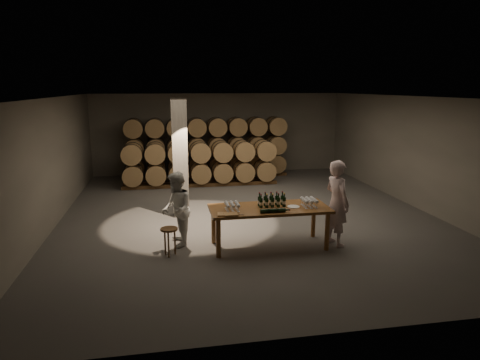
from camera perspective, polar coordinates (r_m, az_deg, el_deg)
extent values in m
plane|color=#555250|center=(11.94, 0.95, -4.54)|extent=(12.00, 12.00, 0.00)
plane|color=#605E59|center=(11.43, 1.01, 11.00)|extent=(12.00, 12.00, 0.00)
plane|color=#676358|center=(17.45, -2.85, 6.21)|extent=(10.00, 0.00, 10.00)
plane|color=#676358|center=(5.96, 12.27, -6.29)|extent=(10.00, 0.00, 10.00)
plane|color=#676358|center=(11.70, -23.83, 2.09)|extent=(0.00, 12.00, 12.00)
plane|color=#676358|center=(13.46, 22.40, 3.44)|extent=(0.00, 12.00, 12.00)
cube|color=#6A655C|center=(11.57, -8.00, 2.93)|extent=(0.40, 0.40, 3.20)
cylinder|color=brown|center=(8.88, -2.90, -7.76)|extent=(0.10, 0.10, 0.84)
cylinder|color=brown|center=(9.45, 11.54, -6.75)|extent=(0.10, 0.10, 0.84)
cylinder|color=brown|center=(9.69, -3.55, -6.03)|extent=(0.10, 0.10, 0.84)
cylinder|color=brown|center=(10.22, 9.77, -5.22)|extent=(0.10, 0.10, 0.84)
cube|color=brown|center=(9.36, 3.93, -3.83)|extent=(2.60, 1.10, 0.06)
cube|color=#53331C|center=(16.55, -4.26, 0.44)|extent=(6.26, 0.10, 0.12)
cube|color=#53331C|center=(17.13, -4.47, 0.85)|extent=(6.26, 0.10, 0.12)
cylinder|color=#A17648|center=(16.72, -13.74, 1.67)|extent=(0.70, 0.95, 0.70)
cylinder|color=black|center=(16.46, -13.79, 1.51)|extent=(0.73, 0.04, 0.73)
cylinder|color=black|center=(16.97, -13.69, 1.84)|extent=(0.73, 0.04, 0.73)
cylinder|color=#A17648|center=(16.68, -11.07, 1.78)|extent=(0.70, 0.95, 0.70)
cylinder|color=black|center=(16.43, -11.08, 1.62)|extent=(0.73, 0.04, 0.73)
cylinder|color=black|center=(16.94, -11.06, 1.94)|extent=(0.73, 0.04, 0.73)
cylinder|color=#A17648|center=(16.69, -8.39, 1.88)|extent=(0.70, 0.95, 0.70)
cylinder|color=black|center=(16.43, -8.36, 1.72)|extent=(0.73, 0.04, 0.73)
cylinder|color=black|center=(16.94, -8.42, 2.04)|extent=(0.73, 0.04, 0.73)
cylinder|color=#A17648|center=(16.73, -5.72, 1.98)|extent=(0.70, 0.95, 0.70)
cylinder|color=black|center=(16.47, -5.65, 1.82)|extent=(0.73, 0.04, 0.73)
cylinder|color=black|center=(16.98, -5.79, 2.13)|extent=(0.73, 0.04, 0.73)
cylinder|color=#A17648|center=(16.80, -3.07, 2.07)|extent=(0.70, 0.95, 0.70)
cylinder|color=black|center=(16.55, -2.95, 1.91)|extent=(0.73, 0.04, 0.73)
cylinder|color=black|center=(17.06, -3.18, 2.23)|extent=(0.73, 0.04, 0.73)
cylinder|color=#A17648|center=(16.92, -0.44, 2.16)|extent=(0.70, 0.95, 0.70)
cylinder|color=black|center=(16.66, -0.29, 2.00)|extent=(0.73, 0.04, 0.73)
cylinder|color=black|center=(17.17, -0.59, 2.31)|extent=(0.73, 0.04, 0.73)
cylinder|color=#A17648|center=(17.06, 2.14, 2.24)|extent=(0.70, 0.95, 0.70)
cylinder|color=black|center=(16.81, 2.33, 2.08)|extent=(0.73, 0.04, 0.73)
cylinder|color=black|center=(17.31, 1.96, 2.39)|extent=(0.73, 0.04, 0.73)
cylinder|color=#A17648|center=(17.24, 4.68, 2.31)|extent=(0.70, 0.95, 0.70)
cylinder|color=black|center=(17.00, 4.90, 2.16)|extent=(0.73, 0.04, 0.73)
cylinder|color=black|center=(17.49, 4.46, 2.46)|extent=(0.73, 0.04, 0.73)
cylinder|color=#A17648|center=(16.60, -13.87, 4.19)|extent=(0.70, 0.95, 0.70)
cylinder|color=black|center=(16.34, -13.93, 4.06)|extent=(0.73, 0.04, 0.73)
cylinder|color=black|center=(16.85, -13.82, 4.31)|extent=(0.73, 0.04, 0.73)
cylinder|color=#A17648|center=(16.57, -11.18, 4.30)|extent=(0.70, 0.95, 0.70)
cylinder|color=black|center=(16.31, -11.19, 4.17)|extent=(0.73, 0.04, 0.73)
cylinder|color=black|center=(16.82, -11.16, 4.42)|extent=(0.73, 0.04, 0.73)
cylinder|color=#A17648|center=(16.57, -8.47, 4.40)|extent=(0.70, 0.95, 0.70)
cylinder|color=black|center=(16.31, -8.44, 4.27)|extent=(0.73, 0.04, 0.73)
cylinder|color=black|center=(16.83, -8.50, 4.52)|extent=(0.73, 0.04, 0.73)
cylinder|color=#A17648|center=(16.61, -5.78, 4.49)|extent=(0.70, 0.95, 0.70)
cylinder|color=black|center=(16.35, -5.70, 4.37)|extent=(0.73, 0.04, 0.73)
cylinder|color=black|center=(16.87, -5.85, 4.61)|extent=(0.73, 0.04, 0.73)
cylinder|color=#A17648|center=(16.69, -3.10, 4.57)|extent=(0.70, 0.95, 0.70)
cylinder|color=black|center=(16.43, -2.98, 4.45)|extent=(0.73, 0.04, 0.73)
cylinder|color=black|center=(16.94, -3.21, 4.69)|extent=(0.73, 0.04, 0.73)
cylinder|color=#A17648|center=(16.80, -0.45, 4.64)|extent=(0.70, 0.95, 0.70)
cylinder|color=black|center=(16.55, -0.29, 4.52)|extent=(0.73, 0.04, 0.73)
cylinder|color=black|center=(17.05, -0.60, 4.76)|extent=(0.73, 0.04, 0.73)
cylinder|color=#A17648|center=(16.95, 2.16, 4.70)|extent=(0.70, 0.95, 0.70)
cylinder|color=black|center=(16.70, 2.35, 4.58)|extent=(0.73, 0.04, 0.73)
cylinder|color=black|center=(17.20, 1.98, 4.82)|extent=(0.73, 0.04, 0.73)
cylinder|color=#A17648|center=(17.13, 4.72, 4.75)|extent=(0.70, 0.95, 0.70)
cylinder|color=black|center=(16.88, 4.95, 4.63)|extent=(0.73, 0.04, 0.73)
cylinder|color=black|center=(17.38, 4.50, 4.87)|extent=(0.73, 0.04, 0.73)
cylinder|color=#A17648|center=(16.51, -14.01, 6.73)|extent=(0.70, 0.95, 0.70)
cylinder|color=black|center=(16.25, -14.06, 6.64)|extent=(0.73, 0.04, 0.73)
cylinder|color=black|center=(16.77, -13.95, 6.81)|extent=(0.73, 0.04, 0.73)
cylinder|color=#A17648|center=(16.48, -11.28, 6.84)|extent=(0.70, 0.95, 0.70)
cylinder|color=black|center=(16.22, -11.30, 6.76)|extent=(0.73, 0.04, 0.73)
cylinder|color=black|center=(16.74, -11.27, 6.93)|extent=(0.73, 0.04, 0.73)
cylinder|color=#A17648|center=(16.48, -8.55, 6.95)|extent=(0.70, 0.95, 0.70)
cylinder|color=black|center=(16.23, -8.52, 6.86)|extent=(0.73, 0.04, 0.73)
cylinder|color=black|center=(16.74, -8.58, 7.03)|extent=(0.73, 0.04, 0.73)
cylinder|color=#A17648|center=(16.52, -5.83, 7.03)|extent=(0.70, 0.95, 0.70)
cylinder|color=black|center=(16.27, -5.76, 6.95)|extent=(0.73, 0.04, 0.73)
cylinder|color=black|center=(16.78, -5.90, 7.11)|extent=(0.73, 0.04, 0.73)
cylinder|color=#A17648|center=(16.60, -3.13, 7.10)|extent=(0.70, 0.95, 0.70)
cylinder|color=black|center=(16.35, -3.01, 7.02)|extent=(0.73, 0.04, 0.73)
cylinder|color=black|center=(16.86, -3.24, 7.18)|extent=(0.73, 0.04, 0.73)
cylinder|color=#A17648|center=(16.72, -0.45, 7.16)|extent=(0.70, 0.95, 0.70)
cylinder|color=black|center=(16.46, -0.30, 7.07)|extent=(0.73, 0.04, 0.73)
cylinder|color=black|center=(16.97, -0.60, 7.23)|extent=(0.73, 0.04, 0.73)
cylinder|color=#A17648|center=(16.86, 2.18, 7.19)|extent=(0.70, 0.95, 0.70)
cylinder|color=black|center=(16.61, 2.37, 7.11)|extent=(0.73, 0.04, 0.73)
cylinder|color=black|center=(17.12, 1.99, 7.27)|extent=(0.73, 0.04, 0.73)
cylinder|color=#A17648|center=(17.05, 4.76, 7.22)|extent=(0.70, 0.95, 0.70)
cylinder|color=black|center=(16.80, 4.99, 7.14)|extent=(0.73, 0.04, 0.73)
cylinder|color=black|center=(17.30, 4.54, 7.30)|extent=(0.73, 0.04, 0.73)
cube|color=#53331C|center=(15.15, -5.17, -0.69)|extent=(5.48, 0.10, 0.12)
cube|color=#53331C|center=(15.73, -5.37, -0.20)|extent=(5.48, 0.10, 0.12)
cylinder|color=#A17648|center=(15.34, -14.04, 0.72)|extent=(0.70, 0.95, 0.70)
cylinder|color=black|center=(15.09, -14.10, 0.52)|extent=(0.73, 0.04, 0.73)
cylinder|color=black|center=(15.60, -13.98, 0.91)|extent=(0.73, 0.04, 0.73)
cylinder|color=#A17648|center=(15.31, -11.13, 0.83)|extent=(0.70, 0.95, 0.70)
cylinder|color=black|center=(15.05, -11.14, 0.64)|extent=(0.73, 0.04, 0.73)
cylinder|color=black|center=(15.56, -11.12, 1.02)|extent=(0.73, 0.04, 0.73)
cylinder|color=#A17648|center=(15.31, -8.21, 0.94)|extent=(0.70, 0.95, 0.70)
cylinder|color=black|center=(15.06, -8.17, 0.75)|extent=(0.73, 0.04, 0.73)
cylinder|color=black|center=(15.57, -8.25, 1.13)|extent=(0.73, 0.04, 0.73)
cylinder|color=#A17648|center=(15.36, -5.30, 1.05)|extent=(0.70, 0.95, 0.70)
cylinder|color=black|center=(15.10, -5.22, 0.86)|extent=(0.73, 0.04, 0.73)
cylinder|color=black|center=(15.61, -5.38, 1.23)|extent=(0.73, 0.04, 0.73)
cylinder|color=#A17648|center=(15.44, -2.42, 1.15)|extent=(0.70, 0.95, 0.70)
cylinder|color=black|center=(15.19, -2.28, 0.97)|extent=(0.73, 0.04, 0.73)
cylinder|color=black|center=(15.69, -2.55, 1.34)|extent=(0.73, 0.04, 0.73)
cylinder|color=#A17648|center=(15.56, 0.43, 1.25)|extent=(0.70, 0.95, 0.70)
cylinder|color=black|center=(15.31, 0.61, 1.07)|extent=(0.73, 0.04, 0.73)
cylinder|color=black|center=(15.81, 0.26, 1.43)|extent=(0.73, 0.04, 0.73)
cylinder|color=#A17648|center=(15.72, 3.23, 1.35)|extent=(0.70, 0.95, 0.70)
cylinder|color=black|center=(15.47, 3.45, 1.17)|extent=(0.73, 0.04, 0.73)
cylinder|color=black|center=(15.97, 3.01, 1.53)|extent=(0.73, 0.04, 0.73)
cylinder|color=#A17648|center=(15.22, -14.18, 3.45)|extent=(0.70, 0.95, 0.70)
cylinder|color=black|center=(14.96, -14.25, 3.30)|extent=(0.73, 0.04, 0.73)
cylinder|color=black|center=(15.47, -14.12, 3.59)|extent=(0.73, 0.04, 0.73)
cylinder|color=#A17648|center=(15.18, -11.24, 3.57)|extent=(0.70, 0.95, 0.70)
cylinder|color=black|center=(14.92, -11.26, 3.42)|extent=(0.73, 0.04, 0.73)
cylinder|color=black|center=(15.44, -11.23, 3.71)|extent=(0.73, 0.04, 0.73)
cylinder|color=#A17648|center=(15.18, -8.30, 3.68)|extent=(0.70, 0.95, 0.70)
cylinder|color=black|center=(14.93, -8.26, 3.53)|extent=(0.73, 0.04, 0.73)
cylinder|color=black|center=(15.44, -8.33, 3.82)|extent=(0.73, 0.04, 0.73)
cylinder|color=#A17648|center=(15.23, -5.36, 3.78)|extent=(0.70, 0.95, 0.70)
cylinder|color=black|center=(14.97, -5.27, 3.63)|extent=(0.73, 0.04, 0.73)
cylinder|color=black|center=(15.48, -5.44, 3.92)|extent=(0.73, 0.04, 0.73)
cylinder|color=#A17648|center=(15.31, -2.44, 3.87)|extent=(0.70, 0.95, 0.70)
cylinder|color=black|center=(15.06, -2.31, 3.73)|extent=(0.73, 0.04, 0.73)
cylinder|color=black|center=(15.57, -2.57, 4.01)|extent=(0.73, 0.04, 0.73)
cylinder|color=#A17648|center=(15.44, 0.43, 3.95)|extent=(0.70, 0.95, 0.70)
cylinder|color=black|center=(15.18, 0.62, 3.81)|extent=(0.73, 0.04, 0.73)
cylinder|color=black|center=(15.69, 0.26, 4.09)|extent=(0.73, 0.04, 0.73)
cylinder|color=#A17648|center=(15.60, 3.26, 4.02)|extent=(0.70, 0.95, 0.70)
cylinder|color=black|center=(15.35, 3.48, 3.88)|extent=(0.73, 0.04, 0.73)
cylinder|color=black|center=(15.85, 3.04, 4.15)|extent=(0.73, 0.04, 0.73)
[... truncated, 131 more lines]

